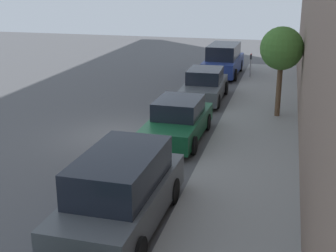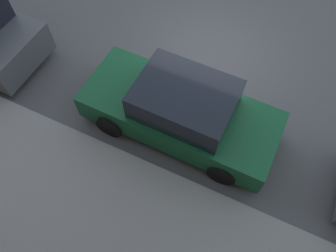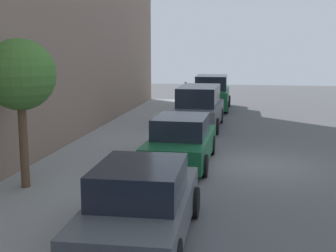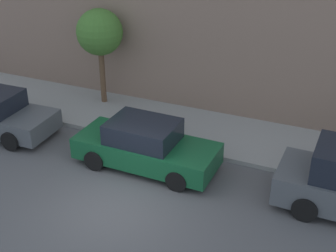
% 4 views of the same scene
% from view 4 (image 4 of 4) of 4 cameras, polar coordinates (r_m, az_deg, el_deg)
% --- Properties ---
extents(ground_plane, '(60.00, 60.00, 0.00)m').
position_cam_4_polar(ground_plane, '(13.32, -6.37, -9.73)').
color(ground_plane, '#515154').
extents(sidewalk, '(3.14, 32.00, 0.15)m').
position_cam_4_polar(sidewalk, '(17.14, 1.95, -0.16)').
color(sidewalk, gray).
rests_on(sidewalk, ground_plane).
extents(parked_sedan_third, '(1.92, 4.53, 1.54)m').
position_cam_4_polar(parked_sedan_third, '(14.65, -2.76, -2.42)').
color(parked_sedan_third, '#14512D').
rests_on(parked_sedan_third, ground_plane).
extents(street_tree, '(1.78, 1.78, 3.76)m').
position_cam_4_polar(street_tree, '(18.23, -8.34, 11.16)').
color(street_tree, brown).
rests_on(street_tree, sidewalk).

